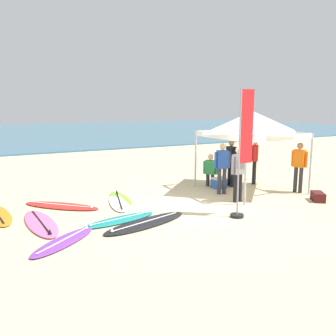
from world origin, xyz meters
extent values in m
plane|color=beige|center=(0.00, 0.00, 0.00)|extent=(80.00, 80.00, 0.00)
cube|color=#386B84|center=(0.00, 31.81, 0.05)|extent=(80.00, 36.00, 0.10)
cylinder|color=#B7B7BC|center=(1.23, -0.69, 1.02)|extent=(0.07, 0.07, 2.05)
cylinder|color=#B7B7BC|center=(3.98, -0.69, 1.02)|extent=(0.07, 0.07, 2.05)
cylinder|color=#B7B7BC|center=(1.23, 2.06, 1.02)|extent=(0.07, 0.07, 2.05)
cylinder|color=#B7B7BC|center=(3.98, 2.06, 1.02)|extent=(0.07, 0.07, 2.05)
cube|color=white|center=(2.60, -0.69, 1.96)|extent=(2.75, 0.03, 0.18)
cube|color=white|center=(2.60, 2.06, 1.96)|extent=(2.75, 0.03, 0.18)
cube|color=white|center=(1.23, 0.69, 1.96)|extent=(0.03, 2.75, 0.18)
cube|color=white|center=(3.98, 0.69, 1.96)|extent=(0.03, 2.75, 0.18)
pyramid|color=white|center=(2.60, 0.69, 2.40)|extent=(2.87, 2.87, 0.70)
ellipsoid|color=red|center=(-3.65, 1.69, 0.04)|extent=(2.17, 2.16, 0.07)
cube|color=white|center=(-3.65, 1.69, 0.07)|extent=(1.49, 1.47, 0.01)
cone|color=white|center=(-2.95, 1.00, 0.13)|extent=(0.09, 0.09, 0.12)
ellipsoid|color=purple|center=(-4.17, -1.15, 0.04)|extent=(1.86, 1.64, 0.07)
cube|color=white|center=(-4.17, -1.15, 0.07)|extent=(1.33, 1.08, 0.01)
cone|color=white|center=(-3.55, -0.64, 0.13)|extent=(0.09, 0.09, 0.12)
ellipsoid|color=black|center=(-2.09, -0.88, 0.04)|extent=(2.61, 1.34, 0.07)
cube|color=white|center=(-2.09, -0.88, 0.07)|extent=(2.07, 0.63, 0.01)
cone|color=white|center=(-3.09, -1.16, 0.13)|extent=(0.09, 0.09, 0.12)
ellipsoid|color=pink|center=(-4.43, 0.36, 0.04)|extent=(0.79, 2.47, 0.07)
cube|color=black|center=(-4.43, 0.36, 0.07)|extent=(0.16, 2.07, 0.01)
cone|color=black|center=(-4.38, -0.64, 0.13)|extent=(0.09, 0.09, 0.12)
ellipsoid|color=white|center=(-1.99, 1.32, 0.04)|extent=(1.18, 2.33, 0.07)
cube|color=black|center=(-1.99, 1.32, 0.07)|extent=(0.55, 1.85, 0.01)
cone|color=black|center=(-1.75, 2.21, 0.13)|extent=(0.09, 0.09, 0.12)
ellipsoid|color=#7AD12D|center=(-1.82, 1.68, 0.04)|extent=(0.68, 1.88, 0.07)
cube|color=white|center=(-1.82, 1.68, 0.07)|extent=(0.20, 1.56, 0.01)
cone|color=white|center=(-1.75, 2.43, 0.13)|extent=(0.09, 0.09, 0.12)
ellipsoid|color=#19847F|center=(-2.58, -0.34, 0.04)|extent=(2.13, 0.94, 0.07)
cube|color=white|center=(-2.58, -0.34, 0.07)|extent=(1.73, 0.38, 0.01)
cone|color=white|center=(-3.41, -0.50, 0.13)|extent=(0.09, 0.09, 0.12)
cylinder|color=black|center=(2.40, 1.58, 0.44)|extent=(0.13, 0.13, 0.88)
cylinder|color=black|center=(2.38, 1.40, 0.44)|extent=(0.13, 0.13, 0.88)
cube|color=black|center=(2.39, 1.49, 1.18)|extent=(0.25, 0.38, 0.60)
sphere|color=#9E7051|center=(2.39, 1.49, 1.60)|extent=(0.21, 0.21, 0.21)
cylinder|color=black|center=(2.41, 1.72, 1.16)|extent=(0.09, 0.09, 0.54)
cylinder|color=black|center=(2.37, 1.26, 1.16)|extent=(0.09, 0.09, 0.54)
cylinder|color=#2D2D33|center=(3.89, -0.40, 0.44)|extent=(0.13, 0.13, 0.88)
cylinder|color=#2D2D33|center=(3.82, -0.23, 0.44)|extent=(0.13, 0.13, 0.88)
cube|color=orange|center=(3.86, -0.31, 1.18)|extent=(0.34, 0.42, 0.60)
sphere|color=#9E7051|center=(3.86, -0.31, 1.60)|extent=(0.21, 0.21, 0.21)
cylinder|color=orange|center=(3.95, -0.53, 1.16)|extent=(0.09, 0.09, 0.54)
cylinder|color=orange|center=(3.77, -0.10, 1.16)|extent=(0.09, 0.09, 0.54)
cylinder|color=#383842|center=(1.35, 0.76, 0.44)|extent=(0.13, 0.13, 0.88)
cylinder|color=#383842|center=(1.52, 0.71, 0.44)|extent=(0.13, 0.13, 0.88)
cube|color=#2851B2|center=(1.43, 0.73, 1.18)|extent=(0.41, 0.32, 0.60)
sphere|color=beige|center=(1.43, 0.73, 1.60)|extent=(0.21, 0.21, 0.21)
cylinder|color=#2851B2|center=(1.21, 0.80, 1.16)|extent=(0.09, 0.09, 0.54)
cylinder|color=#2851B2|center=(1.65, 0.66, 1.16)|extent=(0.09, 0.09, 0.54)
cylinder|color=black|center=(1.19, -0.30, 0.44)|extent=(0.13, 0.13, 0.88)
cylinder|color=black|center=(1.37, -0.28, 0.44)|extent=(0.13, 0.13, 0.88)
cube|color=gray|center=(1.28, -0.29, 1.18)|extent=(0.38, 0.25, 0.60)
sphere|color=beige|center=(1.28, -0.29, 1.60)|extent=(0.21, 0.21, 0.21)
cylinder|color=gray|center=(1.05, -0.31, 1.16)|extent=(0.09, 0.09, 0.54)
cylinder|color=gray|center=(1.51, -0.27, 1.16)|extent=(0.09, 0.09, 0.54)
cylinder|color=black|center=(3.53, 1.50, 0.44)|extent=(0.13, 0.13, 0.88)
cylinder|color=black|center=(3.40, 1.37, 0.44)|extent=(0.13, 0.13, 0.88)
cube|color=red|center=(3.46, 1.44, 1.18)|extent=(0.41, 0.41, 0.60)
sphere|color=beige|center=(3.46, 1.44, 1.60)|extent=(0.21, 0.21, 0.21)
cylinder|color=red|center=(3.63, 1.59, 1.16)|extent=(0.09, 0.09, 0.54)
cylinder|color=red|center=(3.29, 1.28, 1.16)|extent=(0.09, 0.09, 0.54)
cylinder|color=#2D2D33|center=(1.71, 1.96, 0.23)|extent=(0.13, 0.13, 0.45)
cylinder|color=#2D2D33|center=(1.82, 1.82, 0.23)|extent=(0.13, 0.13, 0.45)
cube|color=#2D8C47|center=(1.76, 1.89, 0.71)|extent=(0.40, 0.42, 0.52)
sphere|color=beige|center=(1.76, 1.89, 1.09)|extent=(0.21, 0.21, 0.21)
cylinder|color=#2D8C47|center=(1.62, 2.07, 0.69)|extent=(0.09, 0.09, 0.47)
cylinder|color=#2D8C47|center=(1.91, 1.71, 0.69)|extent=(0.09, 0.09, 0.47)
cylinder|color=#99999E|center=(0.30, -1.49, 1.70)|extent=(0.04, 0.04, 3.40)
cube|color=red|center=(0.52, -1.49, 2.40)|extent=(0.40, 0.02, 1.90)
cylinder|color=black|center=(0.30, -1.49, 0.04)|extent=(0.36, 0.36, 0.08)
cube|color=#4C1919|center=(3.55, -1.40, 0.14)|extent=(0.61, 0.67, 0.28)
cube|color=#2D60B7|center=(1.87, 1.47, 0.17)|extent=(0.48, 0.34, 0.34)
cube|color=white|center=(1.87, 1.47, 0.37)|extent=(0.50, 0.36, 0.05)
camera|label=1|loc=(-5.61, -8.66, 2.95)|focal=37.94mm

